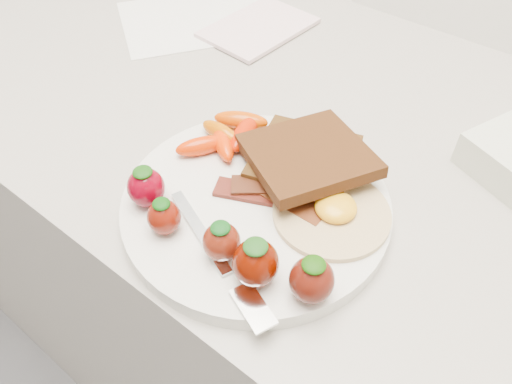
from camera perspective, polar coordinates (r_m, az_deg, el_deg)
The scene contains 11 objects.
counter at distance 0.97m, azimuth 5.01°, elevation -13.54°, with size 2.00×0.60×0.90m, color gray.
plate at distance 0.51m, azimuth -0.00°, elevation -1.48°, with size 0.27×0.27×0.02m, color silver.
toast_lower at distance 0.53m, azimuth 5.52°, elevation 3.85°, with size 0.10×0.10×0.01m, color black.
toast_upper at distance 0.52m, azimuth 5.93°, elevation 4.20°, with size 0.12×0.12×0.01m, color black.
fried_egg at distance 0.49m, azimuth 8.75°, elevation -2.20°, with size 0.14×0.14×0.02m.
bacon_strips at distance 0.50m, azimuth 2.16°, elevation -0.00°, with size 0.12×0.09×0.01m.
baby_carrots at distance 0.56m, azimuth -3.21°, elevation 6.62°, with size 0.07×0.11×0.02m.
strawberries at distance 0.44m, azimuth -3.61°, elevation -5.41°, with size 0.22×0.06×0.05m.
fork at distance 0.45m, azimuth -3.84°, elevation -8.11°, with size 0.17×0.08×0.00m.
paper_sheet at distance 0.84m, azimuth -6.36°, elevation 19.11°, with size 0.18×0.24×0.00m, color white.
notepad at distance 0.80m, azimuth 0.31°, elevation 18.30°, with size 0.11×0.16×0.01m, color beige.
Camera 1 is at (0.23, 1.28, 1.29)m, focal length 35.00 mm.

